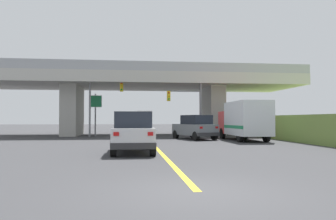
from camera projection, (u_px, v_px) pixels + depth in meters
ground at (144, 135)px, 34.92m from camera, size 160.00×160.00×0.00m
overpass_bridge at (144, 88)px, 35.07m from camera, size 32.58×9.40×7.14m
lane_divider_stripe at (155, 147)px, 19.79m from camera, size 0.20×24.94×0.01m
suv_lead at (133, 132)px, 16.11m from camera, size 2.01×4.40×2.02m
suv_crossing at (195, 127)px, 27.23m from camera, size 3.32×4.93×2.02m
box_truck at (244, 120)px, 25.72m from camera, size 2.33×6.66×3.03m
traffic_signal_nearside at (189, 103)px, 31.28m from camera, size 3.38×0.36×5.25m
traffic_signal_farside at (101, 97)px, 31.01m from camera, size 3.22×0.36×5.87m
highway_sign at (95, 106)px, 32.74m from camera, size 1.28×0.17×4.24m
semi_truck_distant at (144, 120)px, 54.80m from camera, size 2.33×7.39×3.04m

